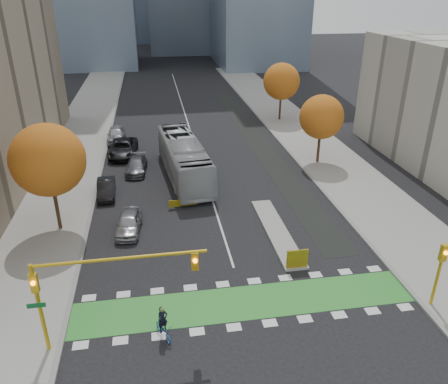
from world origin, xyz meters
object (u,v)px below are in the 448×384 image
object	(u,v)px
cyclist	(163,327)
parked_car_e	(116,134)
traffic_signal_west	(92,280)
traffic_signal_east	(440,266)
bus	(184,158)
parked_car_b	(106,188)
hazard_board	(297,259)
parked_car_c	(136,166)
tree_east_far	(281,82)
tree_east_near	(322,117)
tree_west	(48,160)
parked_car_a	(129,223)
parked_car_d	(123,148)

from	to	relation	value
cyclist	parked_car_e	xyz separation A→B (m)	(-4.25, 32.99, 0.20)
traffic_signal_west	traffic_signal_east	distance (m)	18.48
bus	parked_car_b	world-z (taller)	bus
parked_car_e	traffic_signal_west	bearing A→B (deg)	-87.81
parked_car_e	parked_car_b	bearing A→B (deg)	-89.67
bus	parked_car_e	xyz separation A→B (m)	(-7.08, 11.90, -1.03)
hazard_board	bus	world-z (taller)	bus
hazard_board	parked_car_c	xyz separation A→B (m)	(-10.50, 18.29, -0.13)
hazard_board	tree_east_far	size ratio (longest dim) A/B	0.18
cyclist	bus	distance (m)	21.31
tree_east_near	bus	distance (m)	14.31
tree_east_near	parked_car_c	size ratio (longest dim) A/B	1.53
tree_west	bus	bearing A→B (deg)	40.42
tree_east_far	bus	bearing A→B (deg)	-129.63
parked_car_a	parked_car_e	xyz separation A→B (m)	(-2.14, 21.58, 0.12)
traffic_signal_west	hazard_board	bearing A→B (deg)	21.55
parked_car_d	cyclist	bearing A→B (deg)	-79.07
tree_east_far	parked_car_e	xyz separation A→B (m)	(-21.50, -5.51, -4.40)
tree_east_near	traffic_signal_west	size ratio (longest dim) A/B	0.83
tree_east_near	parked_car_b	size ratio (longest dim) A/B	1.67
traffic_signal_east	bus	size ratio (longest dim) A/B	0.30
tree_east_far	parked_car_d	size ratio (longest dim) A/B	1.27
hazard_board	bus	size ratio (longest dim) A/B	0.10
hazard_board	parked_car_c	size ratio (longest dim) A/B	0.30
bus	parked_car_c	xyz separation A→B (m)	(-4.58, 1.90, -1.20)
parked_car_c	parked_car_e	world-z (taller)	parked_car_e
traffic_signal_east	parked_car_a	world-z (taller)	traffic_signal_east
tree_east_far	parked_car_c	size ratio (longest dim) A/B	1.65
traffic_signal_west	parked_car_a	xyz separation A→B (m)	(1.07, 11.42, -3.31)
bus	parked_car_e	size ratio (longest dim) A/B	2.71
tree_east_far	parked_car_a	bearing A→B (deg)	-125.55
tree_west	tree_east_far	distance (m)	35.73
cyclist	bus	world-z (taller)	bus
traffic_signal_east	bus	distance (m)	24.49
tree_west	parked_car_c	world-z (taller)	tree_west
parked_car_c	parked_car_d	bearing A→B (deg)	111.71
hazard_board	cyclist	distance (m)	9.93
parked_car_b	tree_west	bearing A→B (deg)	-121.52
tree_east_far	parked_car_c	bearing A→B (deg)	-140.77
parked_car_c	parked_car_d	world-z (taller)	parked_car_d
parked_car_b	tree_east_far	bearing A→B (deg)	40.80
traffic_signal_east	parked_car_d	bearing A→B (deg)	123.43
hazard_board	tree_east_near	size ratio (longest dim) A/B	0.20
hazard_board	cyclist	world-z (taller)	cyclist
tree_east_far	parked_car_a	size ratio (longest dim) A/B	1.80
tree_west	cyclist	world-z (taller)	tree_west
hazard_board	tree_east_near	distance (m)	19.93
tree_east_near	tree_east_far	world-z (taller)	tree_east_far
tree_west	bus	world-z (taller)	tree_west
tree_west	parked_car_b	bearing A→B (deg)	61.33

